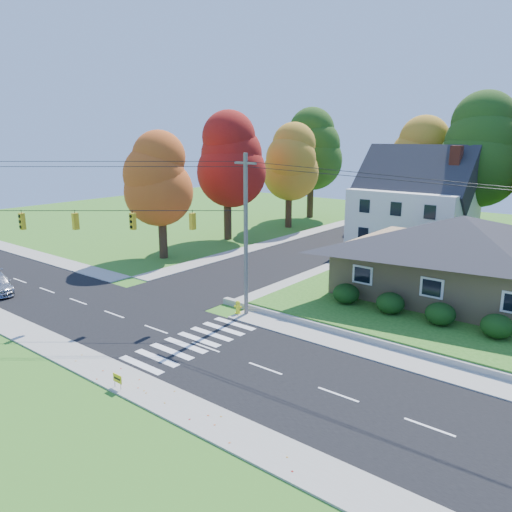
{
  "coord_description": "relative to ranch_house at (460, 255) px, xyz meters",
  "views": [
    {
      "loc": [
        17.44,
        -17.58,
        11.0
      ],
      "look_at": [
        -2.94,
        8.0,
        3.05
      ],
      "focal_mm": 35.0,
      "sensor_mm": 36.0,
      "label": 1
    }
  ],
  "objects": [
    {
      "name": "tree_west_0",
      "position": [
        -25.0,
        -4.0,
        3.89
      ],
      "size": [
        6.16,
        6.16,
        11.47
      ],
      "color": "#3F2A19",
      "rests_on": "ground"
    },
    {
      "name": "tree_west_3",
      "position": [
        -27.0,
        24.0,
        5.85
      ],
      "size": [
        7.84,
        7.84,
        14.6
      ],
      "color": "#3F2A19",
      "rests_on": "ground"
    },
    {
      "name": "colonial_house",
      "position": [
        -7.96,
        12.0,
        1.32
      ],
      "size": [
        10.4,
        8.4,
        9.6
      ],
      "color": "silver",
      "rests_on": "lawn"
    },
    {
      "name": "sidewalk_north",
      "position": [
        -8.0,
        -11.0,
        -3.23
      ],
      "size": [
        90.0,
        2.0,
        0.08
      ],
      "primitive_type": "cube",
      "color": "#9C9A90",
      "rests_on": "ground"
    },
    {
      "name": "ranch_house",
      "position": [
        0.0,
        0.0,
        0.0
      ],
      "size": [
        14.6,
        10.6,
        5.4
      ],
      "color": "tan",
      "rests_on": "lawn"
    },
    {
      "name": "sidewalk_south",
      "position": [
        -8.0,
        -21.0,
        -3.23
      ],
      "size": [
        90.0,
        2.0,
        0.08
      ],
      "primitive_type": "cube",
      "color": "#9C9A90",
      "rests_on": "ground"
    },
    {
      "name": "white_car",
      "position": [
        -16.64,
        17.49,
        -2.42
      ],
      "size": [
        3.14,
        5.28,
        1.64
      ],
      "primitive_type": "imported",
      "rotation": [
        0.0,
        0.0,
        0.3
      ],
      "color": "white",
      "rests_on": "road_cross"
    },
    {
      "name": "tree_west_2",
      "position": [
        -25.0,
        16.0,
        4.54
      ],
      "size": [
        6.72,
        6.72,
        12.51
      ],
      "color": "#3F2A19",
      "rests_on": "ground"
    },
    {
      "name": "tree_west_1",
      "position": [
        -26.0,
        6.0,
        5.2
      ],
      "size": [
        7.28,
        7.28,
        13.56
      ],
      "color": "#3F2A19",
      "rests_on": "ground"
    },
    {
      "name": "ground",
      "position": [
        -8.0,
        -16.0,
        -3.27
      ],
      "size": [
        120.0,
        120.0,
        0.0
      ],
      "primitive_type": "plane",
      "color": "#3D7923"
    },
    {
      "name": "road_cross",
      "position": [
        -16.0,
        10.0,
        -3.25
      ],
      "size": [
        8.0,
        44.0,
        0.02
      ],
      "primitive_type": "cube",
      "color": "black",
      "rests_on": "ground"
    },
    {
      "name": "traffic_infrastructure",
      "position": [
        -8.15,
        -14.65,
        1.88
      ],
      "size": [
        38.1,
        10.66,
        10.0
      ],
      "color": "#666059",
      "rests_on": "ground"
    },
    {
      "name": "tree_lot_1",
      "position": [
        -4.0,
        17.0,
        6.35
      ],
      "size": [
        7.84,
        7.84,
        14.6
      ],
      "color": "#3F2A19",
      "rests_on": "lawn"
    },
    {
      "name": "fire_hydrant",
      "position": [
        -9.94,
        -11.09,
        -2.83
      ],
      "size": [
        0.52,
        0.41,
        0.91
      ],
      "color": "yellow",
      "rests_on": "ground"
    },
    {
      "name": "tree_lot_0",
      "position": [
        -10.0,
        18.0,
        5.04
      ],
      "size": [
        6.72,
        6.72,
        12.51
      ],
      "color": "#3F2A19",
      "rests_on": "lawn"
    },
    {
      "name": "road_main",
      "position": [
        -8.0,
        -16.0,
        -3.26
      ],
      "size": [
        90.0,
        8.0,
        0.02
      ],
      "primitive_type": "cube",
      "color": "black",
      "rests_on": "ground"
    },
    {
      "name": "hedge_row",
      "position": [
        -0.5,
        -6.2,
        -2.13
      ],
      "size": [
        10.7,
        1.7,
        1.27
      ],
      "color": "#163A10",
      "rests_on": "lawn"
    },
    {
      "name": "yard_sign",
      "position": [
        -7.88,
        -21.68,
        -2.74
      ],
      "size": [
        0.59,
        0.04,
        0.74
      ],
      "color": "black",
      "rests_on": "ground"
    }
  ]
}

